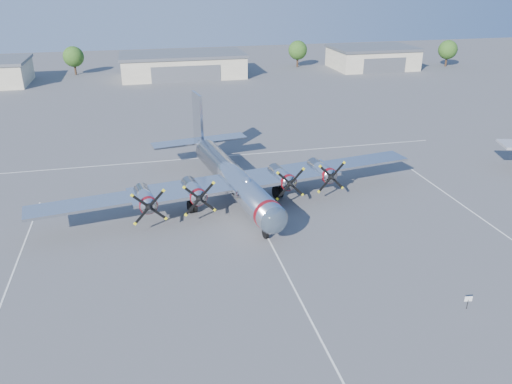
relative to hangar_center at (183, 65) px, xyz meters
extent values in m
plane|color=#4E4E50|center=(0.00, -81.96, -2.71)|extent=(260.00, 260.00, 0.00)
cube|color=silver|center=(0.00, -86.96, -2.71)|extent=(0.15, 40.00, 0.01)
cube|color=silver|center=(0.00, -56.96, -2.71)|extent=(60.00, 0.15, 0.01)
cube|color=#B4A98F|center=(0.00, 0.04, -0.31)|extent=(28.00, 14.00, 4.80)
cube|color=slate|center=(0.00, 0.04, 2.39)|extent=(28.60, 14.60, 0.60)
cube|color=slate|center=(0.00, -7.01, -0.91)|extent=(15.40, 0.20, 3.60)
cube|color=#B4A98F|center=(48.00, 0.04, -0.31)|extent=(20.00, 14.00, 4.80)
cube|color=slate|center=(48.00, 0.04, 2.39)|extent=(20.60, 14.60, 0.60)
cube|color=slate|center=(48.00, -7.01, -0.91)|extent=(11.00, 0.20, 3.60)
cylinder|color=#382619|center=(-25.00, 8.04, -1.31)|extent=(0.50, 0.50, 2.80)
sphere|color=#254814|center=(-25.00, 8.04, 1.53)|extent=(4.80, 4.80, 4.80)
cylinder|color=#382619|center=(30.00, 6.04, -1.31)|extent=(0.50, 0.50, 2.80)
sphere|color=#254814|center=(30.00, 6.04, 1.53)|extent=(4.80, 4.80, 4.80)
cylinder|color=#382619|center=(68.00, -1.96, -1.31)|extent=(0.50, 0.50, 2.80)
sphere|color=#254814|center=(68.00, -1.96, 1.53)|extent=(4.80, 4.80, 4.80)
cylinder|color=black|center=(11.63, -93.80, -2.29)|extent=(0.06, 0.06, 0.84)
cube|color=white|center=(11.63, -93.80, -1.82)|extent=(0.58, 0.12, 0.42)
camera|label=1|loc=(-10.37, -119.59, 20.12)|focal=35.00mm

